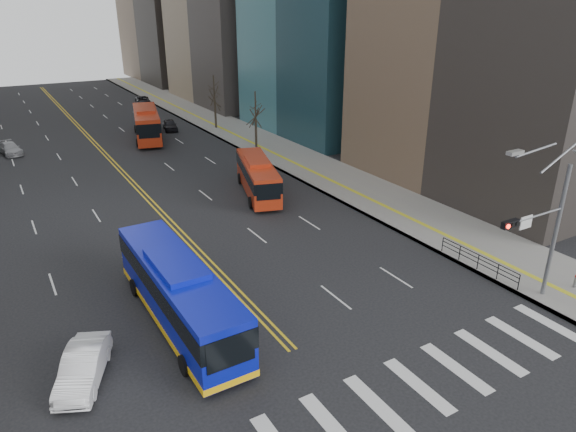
# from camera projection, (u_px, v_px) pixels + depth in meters

# --- Properties ---
(ground) EXTENTS (220.00, 220.00, 0.00)m
(ground) POSITION_uv_depth(u_px,v_px,m) (355.00, 415.00, 21.28)
(ground) COLOR black
(sidewalk_right) EXTENTS (7.00, 130.00, 0.15)m
(sidewalk_right) POSITION_uv_depth(u_px,v_px,m) (249.00, 137.00, 65.27)
(sidewalk_right) COLOR gray
(sidewalk_right) RESTS_ON ground
(crosswalk) EXTENTS (26.70, 4.00, 0.01)m
(crosswalk) POSITION_uv_depth(u_px,v_px,m) (355.00, 415.00, 21.27)
(crosswalk) COLOR silver
(crosswalk) RESTS_ON ground
(centerline) EXTENTS (0.55, 100.00, 0.01)m
(centerline) POSITION_uv_depth(u_px,v_px,m) (90.00, 138.00, 65.04)
(centerline) COLOR gold
(centerline) RESTS_ON ground
(signal_mast) EXTENTS (5.37, 0.37, 9.39)m
(signal_mast) POSITION_uv_depth(u_px,v_px,m) (542.00, 225.00, 27.46)
(signal_mast) COLOR slate
(signal_mast) RESTS_ON ground
(pedestrian_railing) EXTENTS (0.06, 6.06, 1.02)m
(pedestrian_railing) POSITION_uv_depth(u_px,v_px,m) (478.00, 260.00, 32.44)
(pedestrian_railing) COLOR black
(pedestrian_railing) RESTS_ON sidewalk_right
(street_trees) EXTENTS (35.20, 47.20, 7.60)m
(street_trees) POSITION_uv_depth(u_px,v_px,m) (42.00, 143.00, 43.54)
(street_trees) COLOR #2B231A
(street_trees) RESTS_ON ground
(blue_bus) EXTENTS (3.06, 12.77, 3.69)m
(blue_bus) POSITION_uv_depth(u_px,v_px,m) (179.00, 291.00, 26.77)
(blue_bus) COLOR #0B15AD
(blue_bus) RESTS_ON ground
(red_bus_near) EXTENTS (5.31, 10.42, 3.25)m
(red_bus_near) POSITION_uv_depth(u_px,v_px,m) (258.00, 175.00, 45.31)
(red_bus_near) COLOR #AD2B12
(red_bus_near) RESTS_ON ground
(red_bus_far) EXTENTS (5.61, 12.55, 3.85)m
(red_bus_far) POSITION_uv_depth(u_px,v_px,m) (147.00, 122.00, 64.05)
(red_bus_far) COLOR #AD2B12
(red_bus_far) RESTS_ON ground
(car_white) EXTENTS (3.34, 4.82, 1.51)m
(car_white) POSITION_uv_depth(u_px,v_px,m) (83.00, 367.00, 22.97)
(car_white) COLOR white
(car_white) RESTS_ON ground
(car_dark_mid) EXTENTS (2.42, 4.35, 1.40)m
(car_dark_mid) POSITION_uv_depth(u_px,v_px,m) (170.00, 125.00, 69.04)
(car_dark_mid) COLOR black
(car_dark_mid) RESTS_ON ground
(car_silver) EXTENTS (2.60, 4.76, 1.31)m
(car_silver) POSITION_uv_depth(u_px,v_px,m) (10.00, 149.00, 57.91)
(car_silver) COLOR gray
(car_silver) RESTS_ON ground
(car_dark_far) EXTENTS (3.06, 5.12, 1.33)m
(car_dark_far) POSITION_uv_depth(u_px,v_px,m) (143.00, 101.00, 86.60)
(car_dark_far) COLOR black
(car_dark_far) RESTS_ON ground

